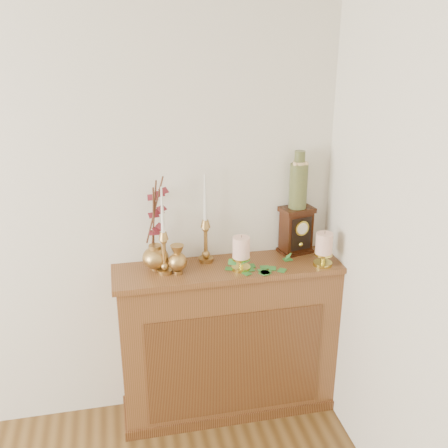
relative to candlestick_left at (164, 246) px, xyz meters
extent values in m
cube|color=brown|center=(0.34, 0.02, -0.63)|extent=(1.20, 0.30, 0.90)
cube|color=brown|center=(0.34, -0.13, -0.68)|extent=(0.96, 0.01, 0.63)
cube|color=brown|center=(0.34, 0.02, -0.17)|extent=(1.24, 0.34, 0.03)
cube|color=brown|center=(0.34, 0.02, -1.05)|extent=(1.23, 0.33, 0.06)
cylinder|color=#A98243|center=(0.00, 0.00, -0.14)|extent=(0.08, 0.08, 0.02)
sphere|color=#A98243|center=(0.00, 0.00, -0.11)|extent=(0.04, 0.04, 0.04)
cylinder|color=#A98243|center=(0.00, 0.00, -0.05)|extent=(0.02, 0.02, 0.14)
sphere|color=#A98243|center=(0.00, 0.00, 0.03)|extent=(0.03, 0.03, 0.03)
cone|color=#A98243|center=(0.00, 0.00, 0.06)|extent=(0.05, 0.05, 0.04)
cone|color=silver|center=(0.00, 0.00, 0.19)|extent=(0.02, 0.02, 0.24)
cylinder|color=#A98243|center=(0.23, 0.10, -0.14)|extent=(0.08, 0.08, 0.02)
sphere|color=#A98243|center=(0.23, 0.10, -0.11)|extent=(0.04, 0.04, 0.04)
cylinder|color=#A98243|center=(0.23, 0.10, -0.04)|extent=(0.02, 0.02, 0.14)
sphere|color=#A98243|center=(0.23, 0.10, 0.04)|extent=(0.04, 0.04, 0.04)
cone|color=#A98243|center=(0.23, 0.10, 0.07)|extent=(0.05, 0.05, 0.04)
cone|color=silver|center=(0.23, 0.10, 0.21)|extent=(0.02, 0.02, 0.25)
cylinder|color=#A98243|center=(0.07, -0.02, -0.14)|extent=(0.05, 0.05, 0.02)
sphere|color=#A98243|center=(0.07, -0.02, -0.09)|extent=(0.10, 0.10, 0.10)
cone|color=#A98243|center=(0.07, -0.02, -0.02)|extent=(0.07, 0.07, 0.05)
cylinder|color=#A98243|center=(-0.04, 0.06, -0.15)|extent=(0.06, 0.06, 0.01)
ellipsoid|color=#A98243|center=(-0.04, 0.06, -0.09)|extent=(0.14, 0.14, 0.12)
cylinder|color=#A98243|center=(-0.04, 0.06, -0.03)|extent=(0.07, 0.07, 0.02)
cylinder|color=#472819|center=(-0.04, 0.07, 0.14)|extent=(0.01, 0.09, 0.33)
cylinder|color=#472819|center=(-0.04, 0.07, 0.15)|extent=(0.04, 0.06, 0.36)
cylinder|color=#472819|center=(-0.03, 0.06, 0.17)|extent=(0.10, 0.09, 0.38)
cylinder|color=gold|center=(0.39, -0.04, -0.14)|extent=(0.10, 0.10, 0.02)
cylinder|color=gold|center=(0.39, -0.04, -0.11)|extent=(0.02, 0.02, 0.04)
cylinder|color=gold|center=(0.39, -0.04, -0.09)|extent=(0.09, 0.09, 0.01)
cylinder|color=#FCE7C5|center=(0.39, -0.04, -0.03)|extent=(0.09, 0.09, 0.11)
cylinder|color=#472819|center=(0.39, -0.04, 0.04)|extent=(0.00, 0.00, 0.01)
cylinder|color=gold|center=(0.84, -0.08, -0.14)|extent=(0.10, 0.10, 0.02)
cylinder|color=gold|center=(0.84, -0.08, -0.11)|extent=(0.02, 0.02, 0.04)
cylinder|color=gold|center=(0.84, -0.08, -0.09)|extent=(0.09, 0.09, 0.01)
cylinder|color=#FCE7C5|center=(0.84, -0.08, -0.03)|extent=(0.09, 0.09, 0.11)
cylinder|color=#472819|center=(0.84, -0.08, 0.04)|extent=(0.00, 0.00, 0.01)
cube|color=#2B6E2A|center=(0.52, -0.09, -0.15)|extent=(0.06, 0.05, 0.00)
cube|color=#2B6E2A|center=(0.40, -0.10, -0.15)|extent=(0.06, 0.06, 0.00)
cube|color=#2B6E2A|center=(0.52, 0.01, -0.15)|extent=(0.06, 0.05, 0.00)
cube|color=#2B6E2A|center=(0.50, -0.05, -0.15)|extent=(0.06, 0.06, 0.00)
cube|color=#2B6E2A|center=(0.33, 0.02, -0.15)|extent=(0.05, 0.05, 0.00)
cube|color=#2B6E2A|center=(0.46, -0.01, -0.15)|extent=(0.06, 0.06, 0.00)
cube|color=#2B6E2A|center=(0.48, 0.01, -0.15)|extent=(0.06, 0.06, 0.00)
cube|color=#2B6E2A|center=(0.39, -0.08, -0.15)|extent=(0.06, 0.06, 0.00)
cube|color=#2B6E2A|center=(0.50, -0.03, -0.15)|extent=(0.06, 0.06, 0.00)
cube|color=#2B6E2A|center=(0.37, -0.05, -0.15)|extent=(0.06, 0.06, 0.00)
cube|color=#2B6E2A|center=(0.56, 0.00, -0.15)|extent=(0.06, 0.06, 0.00)
cube|color=#2B6E2A|center=(0.55, -0.07, -0.15)|extent=(0.06, 0.06, 0.00)
cube|color=#2B6E2A|center=(0.35, -0.04, -0.11)|extent=(0.05, 0.04, 0.02)
cube|color=#2B6E2A|center=(0.40, -0.10, -0.09)|extent=(0.05, 0.03, 0.02)
cube|color=#2B6E2A|center=(0.65, -0.05, -0.10)|extent=(0.04, 0.05, 0.02)
cube|color=black|center=(0.75, 0.11, -0.14)|extent=(0.20, 0.16, 0.02)
cube|color=black|center=(0.75, 0.11, -0.03)|extent=(0.18, 0.14, 0.23)
cube|color=black|center=(0.75, 0.11, 0.10)|extent=(0.20, 0.16, 0.03)
cube|color=black|center=(0.76, 0.06, -0.02)|extent=(0.12, 0.03, 0.19)
cylinder|color=yellow|center=(0.76, 0.06, 0.01)|extent=(0.09, 0.03, 0.09)
cylinder|color=silver|center=(0.76, 0.06, 0.01)|extent=(0.06, 0.02, 0.06)
sphere|color=yellow|center=(0.76, 0.06, -0.09)|extent=(0.03, 0.03, 0.03)
cylinder|color=#193224|center=(0.75, 0.11, 0.24)|extent=(0.10, 0.10, 0.24)
cylinder|color=#193224|center=(0.75, 0.11, 0.39)|extent=(0.06, 0.06, 0.08)
cylinder|color=#DEB980|center=(0.75, 0.11, 0.36)|extent=(0.07, 0.07, 0.02)
camera|label=1|loc=(-0.21, -2.45, 1.06)|focal=42.00mm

